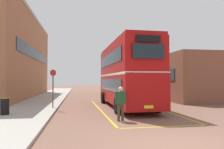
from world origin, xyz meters
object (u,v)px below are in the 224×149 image
at_px(double_decker_bus, 126,74).
at_px(litter_bin, 5,106).
at_px(bus_stop_sign, 53,85).
at_px(single_deck_bus, 117,83).
at_px(pedestrian_boarding, 121,101).

relative_size(double_decker_bus, litter_bin, 10.89).
xyz_separation_m(double_decker_bus, bus_stop_sign, (-5.29, -0.64, -0.78)).
distance_m(single_deck_bus, bus_stop_sign, 20.23).
xyz_separation_m(double_decker_bus, litter_bin, (-7.57, -3.31, -1.90)).
bearing_deg(pedestrian_boarding, double_decker_bus, 74.98).
bearing_deg(bus_stop_sign, litter_bin, -130.40).
relative_size(double_decker_bus, pedestrian_boarding, 5.88).
bearing_deg(litter_bin, pedestrian_boarding, -19.08).
relative_size(litter_bin, bus_stop_sign, 0.35).
distance_m(single_deck_bus, litter_bin, 23.63).
height_order(double_decker_bus, litter_bin, double_decker_bus).
height_order(double_decker_bus, single_deck_bus, double_decker_bus).
bearing_deg(single_deck_bus, litter_bin, -115.38).
xyz_separation_m(single_deck_bus, bus_stop_sign, (-7.84, -18.65, 0.09)).
height_order(double_decker_bus, pedestrian_boarding, double_decker_bus).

